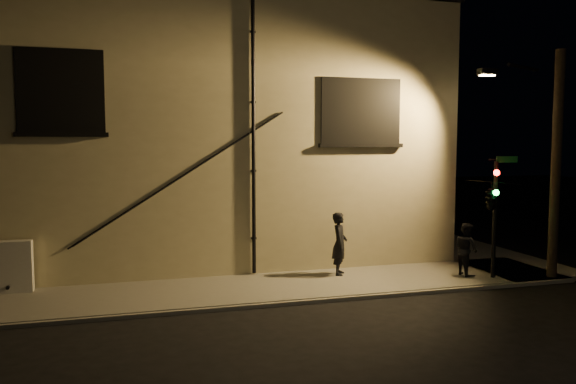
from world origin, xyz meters
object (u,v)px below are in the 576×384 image
object	(u,v)px
pedestrian_a	(340,244)
traffic_signal	(492,197)
pedestrian_b	(466,249)
streetlamp_pole	(551,158)

from	to	relation	value
pedestrian_a	traffic_signal	xyz separation A→B (m)	(3.97, -1.67, 1.44)
pedestrian_b	traffic_signal	size ratio (longest dim) A/B	0.44
pedestrian_a	pedestrian_b	xyz separation A→B (m)	(3.56, -1.11, -0.15)
pedestrian_b	streetlamp_pole	distance (m)	3.55
pedestrian_b	traffic_signal	bearing A→B (deg)	-145.36
streetlamp_pole	pedestrian_b	bearing A→B (deg)	160.57
traffic_signal	streetlamp_pole	distance (m)	2.11
pedestrian_a	pedestrian_b	size ratio (longest dim) A/B	1.19
pedestrian_a	traffic_signal	distance (m)	4.54
pedestrian_b	streetlamp_pole	xyz separation A→B (m)	(2.20, -0.78, 2.68)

